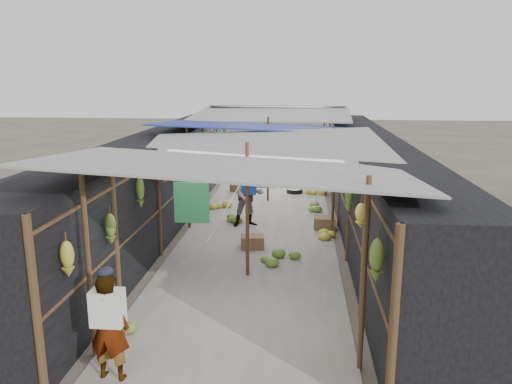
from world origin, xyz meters
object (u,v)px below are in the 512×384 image
(crate_near, at_px, (252,242))
(shopper_blue, at_px, (248,195))
(black_basin, at_px, (295,191))
(vendor_seated, at_px, (317,181))
(vendor_elderly, at_px, (109,327))

(crate_near, relative_size, shopper_blue, 0.31)
(black_basin, height_order, shopper_blue, shopper_blue)
(crate_near, bearing_deg, vendor_seated, 65.73)
(crate_near, height_order, vendor_seated, vendor_seated)
(shopper_blue, xyz_separation_m, vendor_seated, (1.87, 3.94, -0.41))
(crate_near, height_order, black_basin, crate_near)
(crate_near, xyz_separation_m, shopper_blue, (-0.26, 1.71, 0.67))
(crate_near, height_order, vendor_elderly, vendor_elderly)
(crate_near, relative_size, vendor_elderly, 0.35)
(vendor_elderly, relative_size, vendor_seated, 1.74)
(shopper_blue, bearing_deg, crate_near, -98.55)
(shopper_blue, distance_m, vendor_seated, 4.39)
(black_basin, distance_m, shopper_blue, 4.08)
(crate_near, xyz_separation_m, vendor_seated, (1.61, 5.65, 0.26))
(black_basin, xyz_separation_m, vendor_seated, (0.73, 0.10, 0.34))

